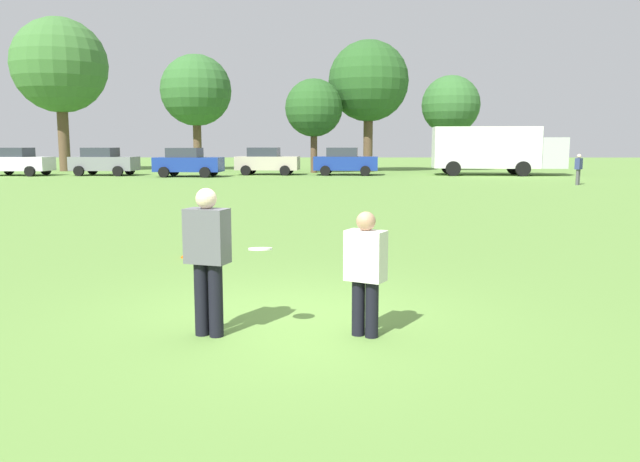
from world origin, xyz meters
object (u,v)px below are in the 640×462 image
parked_car_near_right (345,161)px  box_truck (495,149)px  parked_car_near_left (18,161)px  frisbee (260,249)px  parked_car_mid_left (104,161)px  player_thrower (208,254)px  player_defender (365,268)px  parked_car_mid_right (267,161)px  bystander_sideline_watcher (578,168)px  parked_car_center (188,162)px  traffic_cone (191,245)px

parked_car_near_right → box_truck: (9.92, 0.10, 0.83)m
parked_car_near_left → box_truck: 31.40m
frisbee → parked_car_mid_left: (-13.92, 34.69, -0.06)m
player_thrower → parked_car_near_left: size_ratio=0.39×
player_defender → parked_car_mid_left: (-15.10, 34.77, 0.14)m
box_truck → parked_car_near_left: bearing=-178.3°
player_defender → parked_car_near_left: bearing=120.9°
parked_car_mid_left → parked_car_mid_right: 10.71m
frisbee → bystander_sideline_watcher: bearing=61.9°
parked_car_mid_left → parked_car_mid_right: size_ratio=1.00×
parked_car_center → bystander_sideline_watcher: bearing=-19.3°
traffic_cone → bystander_sideline_watcher: size_ratio=0.30×
parked_car_mid_right → box_truck: bearing=-1.3°
player_thrower → box_truck: 37.55m
player_thrower → parked_car_center: 34.02m
player_defender → bystander_sideline_watcher: bystander_sideline_watcher is taller
player_thrower → traffic_cone: player_thrower is taller
parked_car_mid_right → traffic_cone: bearing=-87.4°
parked_car_mid_right → parked_car_near_right: (5.25, -0.45, 0.00)m
traffic_cone → parked_car_center: size_ratio=0.11×
parked_car_mid_right → bystander_sideline_watcher: bearing=-31.0°
parked_car_near_left → box_truck: bearing=1.7°
parked_car_center → parked_car_mid_left: bearing=165.0°
player_thrower → box_truck: (12.49, 35.41, 0.81)m
parked_car_mid_right → parked_car_near_right: bearing=-4.9°
player_thrower → parked_car_near_right: bearing=85.8°
player_defender → frisbee: size_ratio=5.22×
parked_car_mid_right → bystander_sideline_watcher: (16.88, -10.14, -0.03)m
player_defender → parked_car_center: 34.45m
parked_car_center → parked_car_near_left: bearing=173.6°
parked_car_center → parked_car_mid_right: same height
parked_car_mid_right → parked_car_mid_left: bearing=-174.7°
traffic_cone → box_truck: 33.46m
frisbee → parked_car_near_right: bearing=86.8°
traffic_cone → parked_car_near_left: (-17.62, 29.53, 0.69)m
player_thrower → parked_car_mid_left: size_ratio=0.39×
player_defender → parked_car_center: size_ratio=0.33×
parked_car_near_right → bystander_sideline_watcher: bearing=-39.8°
parked_car_near_left → bystander_sideline_watcher: size_ratio=2.74×
player_defender → parked_car_near_right: size_ratio=0.33×
box_truck → parked_car_near_right: bearing=-179.4°
frisbee → parked_car_near_left: size_ratio=0.06×
player_defender → box_truck: bearing=73.1°
parked_car_mid_left → bystander_sideline_watcher: (27.55, -9.16, -0.03)m
box_truck → parked_car_mid_right: bearing=178.7°
traffic_cone → frisbee: bearing=-69.3°
player_thrower → frisbee: player_thrower is taller
parked_car_near_left → bystander_sideline_watcher: 34.25m
player_defender → parked_car_mid_right: bearing=97.1°
parked_car_near_left → parked_car_mid_right: size_ratio=1.00×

